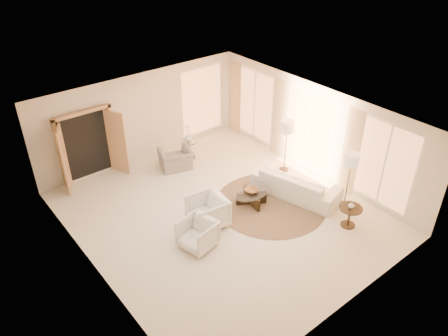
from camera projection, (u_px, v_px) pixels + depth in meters
room at (222, 170)px, 10.96m from camera, size 7.04×8.04×2.83m
windows_right at (311, 131)px, 12.89m from camera, size 0.10×6.40×2.40m
window_back_corner at (202, 101)px, 14.83m from camera, size 1.70×0.10×2.40m
curtains_right at (287, 123)px, 13.49m from camera, size 0.06×5.20×2.60m
french_doors at (89, 147)px, 12.66m from camera, size 1.95×0.66×2.16m
area_rug at (270, 204)px, 12.08m from camera, size 3.39×3.39×0.01m
sofa at (296, 184)px, 12.28m from camera, size 1.59×2.65×0.72m
armchair_left at (208, 210)px, 11.09m from camera, size 0.94×0.98×0.91m
armchair_right at (198, 233)px, 10.41m from camera, size 0.88×0.92×0.81m
accent_chair at (176, 156)px, 13.48m from camera, size 1.12×0.89×0.85m
coffee_table at (251, 196)px, 11.94m from camera, size 1.47×1.47×0.41m
end_table at (350, 213)px, 11.09m from camera, size 0.60×0.60×0.57m
side_table at (189, 148)px, 14.06m from camera, size 0.52×0.52×0.60m
floor_lamp_near at (287, 129)px, 12.85m from camera, size 0.41×0.41×1.67m
floor_lamp_far at (351, 162)px, 11.34m from camera, size 0.39×0.39×1.61m
bowl at (252, 190)px, 11.84m from camera, size 0.43×0.43×0.09m
end_vase at (351, 205)px, 10.95m from camera, size 0.20×0.20×0.16m
side_vase at (188, 138)px, 13.87m from camera, size 0.26×0.26×0.25m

